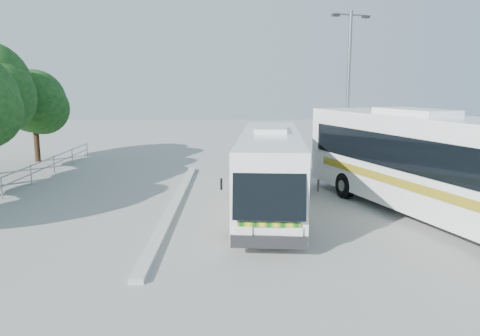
{
  "coord_description": "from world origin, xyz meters",
  "views": [
    {
      "loc": [
        0.19,
        -17.02,
        4.94
      ],
      "look_at": [
        0.41,
        2.34,
        1.48
      ],
      "focal_mm": 35.0,
      "sensor_mm": 36.0,
      "label": 1
    }
  ],
  "objects_px": {
    "coach_main": "(270,168)",
    "coach_adjacent": "(433,163)",
    "lamppost": "(348,91)",
    "tree_far_e": "(35,101)"
  },
  "relations": [
    {
      "from": "coach_main",
      "to": "coach_adjacent",
      "type": "distance_m",
      "value": 6.05
    },
    {
      "from": "coach_main",
      "to": "lamppost",
      "type": "xyz_separation_m",
      "value": [
        4.14,
        4.86,
        2.97
      ]
    },
    {
      "from": "coach_adjacent",
      "to": "tree_far_e",
      "type": "bearing_deg",
      "value": 127.82
    },
    {
      "from": "tree_far_e",
      "to": "lamppost",
      "type": "xyz_separation_m",
      "value": [
        18.36,
        -7.23,
        0.76
      ]
    },
    {
      "from": "lamppost",
      "to": "coach_main",
      "type": "bearing_deg",
      "value": -150.22
    },
    {
      "from": "tree_far_e",
      "to": "coach_main",
      "type": "xyz_separation_m",
      "value": [
        14.22,
        -12.09,
        -2.2
      ]
    },
    {
      "from": "tree_far_e",
      "to": "lamppost",
      "type": "relative_size",
      "value": 0.7
    },
    {
      "from": "tree_far_e",
      "to": "coach_main",
      "type": "relative_size",
      "value": 0.53
    },
    {
      "from": "lamppost",
      "to": "tree_far_e",
      "type": "bearing_deg",
      "value": 138.73
    },
    {
      "from": "tree_far_e",
      "to": "coach_main",
      "type": "bearing_deg",
      "value": -40.37
    }
  ]
}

